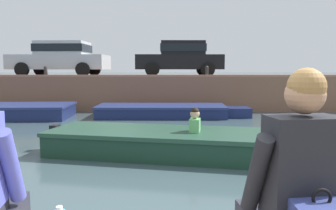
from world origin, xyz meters
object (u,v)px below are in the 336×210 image
at_px(car_leftmost_silver, 61,57).
at_px(mooring_bollard_west, 46,71).
at_px(car_left_inner_black, 180,57).
at_px(mooring_bollard_mid, 207,71).
at_px(motorboat_passing, 172,143).
at_px(boat_moored_central_navy, 167,111).
at_px(person_seated_right, 297,180).

xyz_separation_m(car_leftmost_silver, mooring_bollard_west, (-0.23, -1.27, -0.61)).
bearing_deg(car_left_inner_black, mooring_bollard_mid, -50.05).
distance_m(motorboat_passing, mooring_bollard_west, 8.98).
bearing_deg(car_left_inner_black, boat_moored_central_navy, -100.24).
distance_m(boat_moored_central_navy, car_left_inner_black, 3.64).
bearing_deg(mooring_bollard_west, boat_moored_central_navy, -18.08).
bearing_deg(person_seated_right, boat_moored_central_navy, 94.79).
relative_size(motorboat_passing, person_seated_right, 5.83).
bearing_deg(boat_moored_central_navy, car_left_inner_black, 79.76).
xyz_separation_m(motorboat_passing, mooring_bollard_west, (-5.29, 7.12, 1.43)).
xyz_separation_m(mooring_bollard_west, person_seated_right, (5.96, -11.92, -0.53)).
distance_m(motorboat_passing, person_seated_right, 4.93).
height_order(mooring_bollard_mid, person_seated_right, mooring_bollard_mid).
relative_size(boat_moored_central_navy, car_leftmost_silver, 1.29).
bearing_deg(boat_moored_central_navy, person_seated_right, -85.21).
distance_m(boat_moored_central_navy, mooring_bollard_mid, 2.74).
distance_m(car_left_inner_black, person_seated_right, 13.25).
height_order(car_leftmost_silver, person_seated_right, car_leftmost_silver).
bearing_deg(car_left_inner_black, person_seated_right, -88.58).
bearing_deg(boat_moored_central_navy, mooring_bollard_mid, 46.11).
distance_m(car_leftmost_silver, mooring_bollard_mid, 6.63).
xyz_separation_m(car_left_inner_black, mooring_bollard_mid, (1.07, -1.28, -0.61)).
height_order(car_leftmost_silver, mooring_bollard_west, car_leftmost_silver).
relative_size(motorboat_passing, car_left_inner_black, 1.45).
bearing_deg(mooring_bollard_mid, car_left_inner_black, 129.95).
distance_m(car_leftmost_silver, car_left_inner_black, 5.40).
bearing_deg(boat_moored_central_navy, motorboat_passing, -88.06).
height_order(mooring_bollard_west, mooring_bollard_mid, same).
distance_m(car_left_inner_black, mooring_bollard_west, 5.81).
bearing_deg(motorboat_passing, mooring_bollard_west, 126.62).
distance_m(boat_moored_central_navy, motorboat_passing, 5.45).
height_order(mooring_bollard_west, person_seated_right, mooring_bollard_west).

